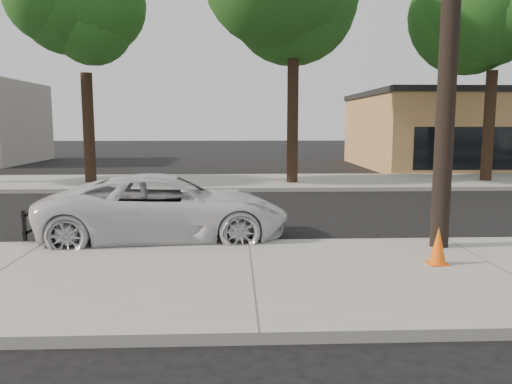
{
  "coord_description": "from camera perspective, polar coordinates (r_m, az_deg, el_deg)",
  "views": [
    {
      "loc": [
        -0.26,
        -11.78,
        2.46
      ],
      "look_at": [
        0.19,
        -1.2,
        1.0
      ],
      "focal_mm": 35.0,
      "sensor_mm": 36.0,
      "label": 1
    }
  ],
  "objects": [
    {
      "name": "tree_d",
      "position": [
        22.67,
        26.32,
        16.99
      ],
      "size": [
        4.5,
        4.35,
        8.75
      ],
      "color": "black",
      "rests_on": "far_sidewalk"
    },
    {
      "name": "curb_near",
      "position": [
        9.98,
        -0.86,
        -5.99
      ],
      "size": [
        90.0,
        0.12,
        0.16
      ],
      "primitive_type": "cube",
      "color": "#9E9B93",
      "rests_on": "ground"
    },
    {
      "name": "near_sidewalk",
      "position": [
        7.86,
        -0.42,
        -9.83
      ],
      "size": [
        90.0,
        4.4,
        0.15
      ],
      "primitive_type": "cube",
      "color": "gray",
      "rests_on": "ground"
    },
    {
      "name": "police_cruiser",
      "position": [
        10.61,
        -10.17,
        -1.8
      ],
      "size": [
        5.23,
        2.7,
        1.41
      ],
      "primitive_type": "imported",
      "rotation": [
        0.0,
        0.0,
        1.64
      ],
      "color": "silver",
      "rests_on": "ground"
    },
    {
      "name": "ground",
      "position": [
        12.04,
        -1.13,
        -3.94
      ],
      "size": [
        120.0,
        120.0,
        0.0
      ],
      "primitive_type": "plane",
      "color": "black",
      "rests_on": "ground"
    },
    {
      "name": "tree_b",
      "position": [
        20.93,
        -18.66,
        17.61
      ],
      "size": [
        4.34,
        4.2,
        8.45
      ],
      "color": "black",
      "rests_on": "far_sidewalk"
    },
    {
      "name": "tree_c",
      "position": [
        20.08,
        5.05,
        20.63
      ],
      "size": [
        4.96,
        4.8,
        9.55
      ],
      "color": "black",
      "rests_on": "far_sidewalk"
    },
    {
      "name": "far_sidewalk",
      "position": [
        20.42,
        -1.67,
        1.15
      ],
      "size": [
        90.0,
        5.0,
        0.15
      ],
      "primitive_type": "cube",
      "color": "gray",
      "rests_on": "ground"
    },
    {
      "name": "traffic_cone",
      "position": [
        8.81,
        20.09,
        -5.84
      ],
      "size": [
        0.34,
        0.34,
        0.62
      ],
      "rotation": [
        0.0,
        0.0,
        0.05
      ],
      "color": "#FF5E0D",
      "rests_on": "near_sidewalk"
    }
  ]
}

